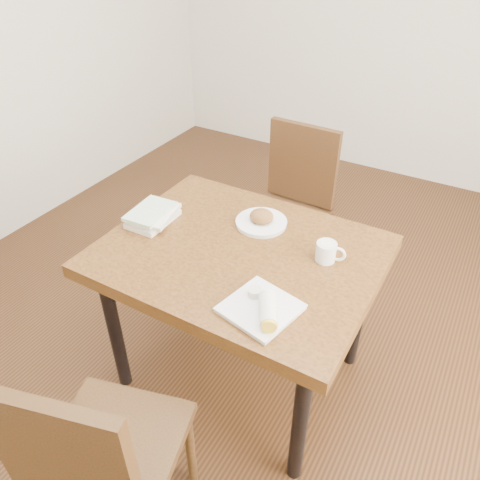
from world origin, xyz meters
The scene contains 9 objects.
ground centered at (0.00, 0.00, -0.01)m, with size 4.00×5.00×0.01m, color #472814.
room_walls centered at (0.00, 0.00, 1.63)m, with size 4.02×5.02×2.80m.
table centered at (0.00, 0.00, 0.66)m, with size 1.10×0.87×0.75m.
chair_near centered at (0.01, -0.87, 0.55)m, with size 0.52×0.52×0.95m.
chair_far centered at (-0.11, 0.77, 0.55)m, with size 0.43×0.43×0.95m.
plate_scone centered at (-0.01, 0.21, 0.77)m, with size 0.23×0.23×0.07m.
coffee_mug centered at (0.33, 0.11, 0.79)m, with size 0.12×0.08×0.08m.
plate_burrito centered at (0.25, -0.27, 0.77)m, with size 0.28×0.28×0.08m.
book_stack centered at (-0.44, -0.01, 0.78)m, with size 0.19×0.25×0.06m.
Camera 1 is at (0.76, -1.31, 1.89)m, focal length 35.00 mm.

